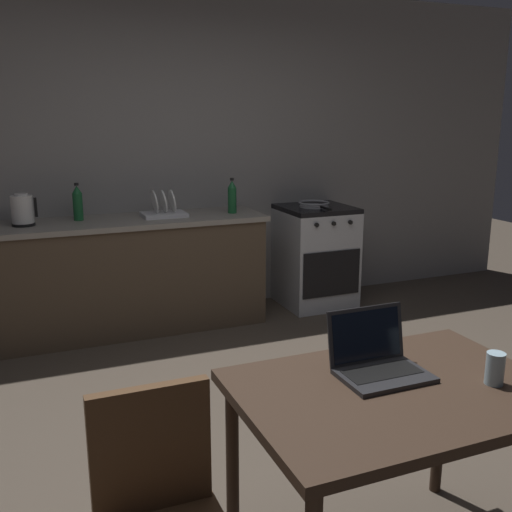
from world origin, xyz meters
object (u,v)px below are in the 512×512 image
at_px(stove_oven, 315,256).
at_px(bottle, 232,197).
at_px(dining_table, 395,409).
at_px(electric_kettle, 23,210).
at_px(frying_pan, 314,204).
at_px(bottle_b, 78,203).
at_px(laptop, 378,362).
at_px(dish_rack, 164,210).
at_px(drinking_glass, 495,368).

height_order(stove_oven, bottle, bottle).
relative_size(dining_table, electric_kettle, 4.71).
bearing_deg(frying_pan, dining_table, -112.63).
bearing_deg(stove_oven, bottle_b, 177.64).
distance_m(laptop, dish_rack, 2.85).
bearing_deg(dining_table, bottle_b, 103.70).
height_order(laptop, electric_kettle, electric_kettle).
xyz_separation_m(laptop, frying_pan, (1.22, 2.82, 0.12)).
distance_m(dining_table, laptop, 0.18).
xyz_separation_m(frying_pan, bottle_b, (-1.97, 0.11, 0.11)).
bearing_deg(electric_kettle, drinking_glass, -64.44).
xyz_separation_m(electric_kettle, bottle, (1.59, -0.05, 0.02)).
height_order(dining_table, dish_rack, dish_rack).
bearing_deg(bottle_b, bottle, -6.19).
bearing_deg(drinking_glass, laptop, 145.62).
height_order(electric_kettle, bottle, bottle).
bearing_deg(dish_rack, dining_table, -88.07).
height_order(electric_kettle, bottle_b, bottle_b).
height_order(dish_rack, bottle_b, bottle_b).
xyz_separation_m(stove_oven, bottle_b, (-2.00, 0.08, 0.58)).
bearing_deg(dining_table, drinking_glass, -17.87).
xyz_separation_m(stove_oven, laptop, (-1.26, -2.84, 0.36)).
relative_size(laptop, bottle, 1.12).
xyz_separation_m(dish_rack, bottle_b, (-0.64, 0.08, 0.09)).
distance_m(stove_oven, bottle_b, 2.09).
bearing_deg(electric_kettle, bottle, -1.80).
distance_m(dish_rack, bottle_b, 0.65).
xyz_separation_m(dining_table, laptop, (0.00, 0.12, 0.13)).
xyz_separation_m(stove_oven, bottle, (-0.80, -0.05, 0.58)).
height_order(dining_table, frying_pan, frying_pan).
bearing_deg(stove_oven, drinking_glass, -106.78).
bearing_deg(bottle_b, electric_kettle, -168.52).
height_order(stove_oven, laptop, laptop).
bearing_deg(electric_kettle, bottle_b, 11.48).
height_order(frying_pan, bottle_b, bottle_b).
height_order(bottle, frying_pan, bottle).
relative_size(drinking_glass, bottle_b, 0.41).
xyz_separation_m(stove_oven, frying_pan, (-0.03, -0.03, 0.47)).
relative_size(stove_oven, laptop, 2.79).
distance_m(stove_oven, dining_table, 3.23).
distance_m(dining_table, frying_pan, 3.19).
bearing_deg(frying_pan, bottle, -178.34).
bearing_deg(dish_rack, bottle_b, 172.90).
height_order(stove_oven, electric_kettle, electric_kettle).
relative_size(laptop, drinking_glass, 2.75).
xyz_separation_m(dining_table, dish_rack, (-0.10, 2.97, 0.27)).
xyz_separation_m(stove_oven, drinking_glass, (-0.93, -3.07, 0.37)).
distance_m(drinking_glass, dish_rack, 3.11).
height_order(drinking_glass, bottle_b, bottle_b).
distance_m(electric_kettle, frying_pan, 2.36).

